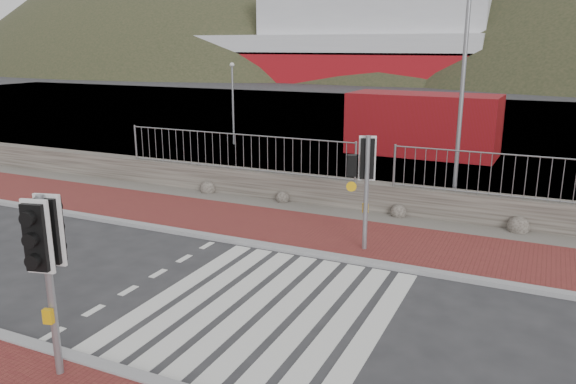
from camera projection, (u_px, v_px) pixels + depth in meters
The scene contains 15 objects.
ground at pixel (267, 308), 10.92m from camera, with size 220.00×220.00×0.00m, color #28282B.
sidewalk_far at pixel (344, 237), 14.86m from camera, with size 40.00×3.00×0.08m, color maroon.
kerb_far at pixel (323, 255), 13.54m from camera, with size 40.00×0.25×0.12m, color gray.
zebra_crossing at pixel (267, 308), 10.92m from camera, with size 4.62×5.60×0.01m.
gravel_strip at pixel (366, 217), 16.62m from camera, with size 40.00×1.50×0.06m, color #59544C.
stone_wall at pixel (375, 197), 17.21m from camera, with size 40.00×0.60×0.90m, color #433D37.
railing at pixel (375, 154), 16.73m from camera, with size 18.07×0.07×1.22m.
quay at pixel (467, 126), 35.40m from camera, with size 120.00×40.00×0.50m, color #4C4C4F.
water at pixel (509, 88), 66.11m from camera, with size 220.00×50.00×0.05m, color #3F4C54.
ferry at pixel (329, 42), 79.16m from camera, with size 50.00×16.00×20.00m.
hills_backdrop at pixel (550, 223), 91.17m from camera, with size 254.00×90.00×100.00m.
traffic_signal_near at pixel (46, 249), 8.13m from camera, with size 0.46×0.34×2.92m.
traffic_signal_far at pixel (365, 169), 13.40m from camera, with size 0.71×0.43×2.90m.
streetlight at pixel (467, 77), 16.01m from camera, with size 1.53×0.40×7.26m.
shipping_container at pixel (423, 124), 26.00m from camera, with size 6.74×2.81×2.81m, color maroon.
Camera 1 is at (4.57, -8.89, 4.97)m, focal length 35.00 mm.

